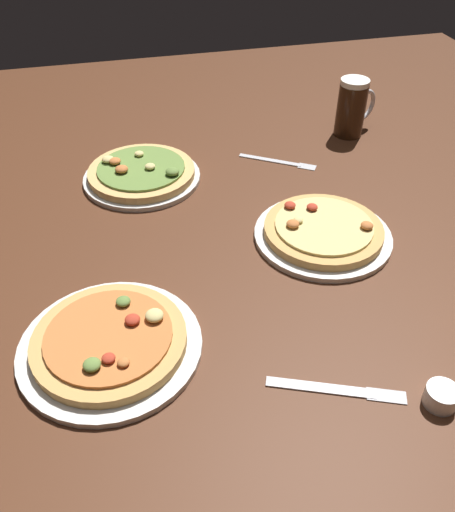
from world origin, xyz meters
TOP-DOWN VIEW (x-y plane):
  - ground_plane at (0.00, 0.00)m, footprint 2.40×2.40m
  - pizza_plate_near at (-0.24, -0.17)m, footprint 0.30×0.30m
  - pizza_plate_far at (-0.13, 0.36)m, footprint 0.28×0.28m
  - pizza_plate_side at (0.21, 0.03)m, footprint 0.29×0.29m
  - beer_mug_dark at (0.46, 0.46)m, footprint 0.13×0.08m
  - ramekin_sauce at (0.23, -0.39)m, footprint 0.05×0.05m
  - fork_left at (0.22, 0.36)m, footprint 0.18×0.13m
  - knife_right at (0.09, -0.33)m, footprint 0.21×0.10m

SIDE VIEW (x-z plane):
  - ground_plane at x=0.00m, z-range -0.03..0.00m
  - knife_right at x=0.09m, z-range 0.00..0.01m
  - fork_left at x=0.22m, z-range 0.00..0.01m
  - ramekin_sauce at x=0.23m, z-range 0.00..0.03m
  - pizza_plate_near at x=-0.24m, z-range -0.01..0.04m
  - pizza_plate_side at x=0.21m, z-range -0.01..0.04m
  - pizza_plate_far at x=-0.13m, z-range -0.01..0.04m
  - beer_mug_dark at x=0.46m, z-range 0.00..0.15m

